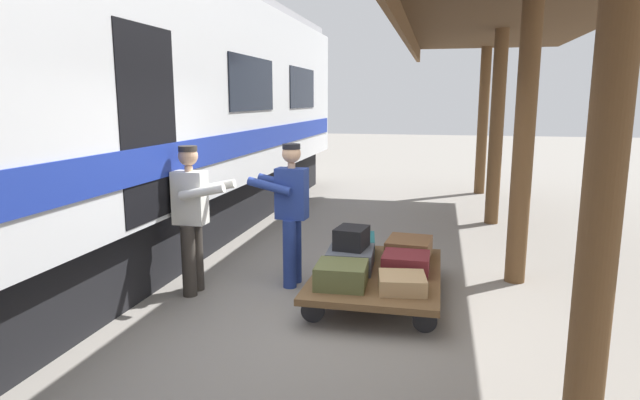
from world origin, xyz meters
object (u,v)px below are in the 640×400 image
suitcase_brown_leather (409,248)px  suitcase_slate_roller (351,259)px  suitcase_olive_duffel (341,275)px  suitcase_teal_softside (358,246)px  train_car (24,113)px  porter_by_door (192,215)px  suitcase_maroon_trunk (406,263)px  suitcase_black_hardshell (352,238)px  luggage_cart (378,274)px  porter_in_overalls (290,210)px  suitcase_tan_vintage (402,283)px

suitcase_brown_leather → suitcase_slate_roller: size_ratio=0.97×
suitcase_olive_duffel → suitcase_teal_softside: 1.16m
train_car → porter_by_door: size_ratio=10.66×
suitcase_olive_duffel → suitcase_slate_roller: (0.00, -0.58, -0.00)m
suitcase_brown_leather → suitcase_slate_roller: (0.62, 0.58, -0.00)m
suitcase_maroon_trunk → suitcase_black_hardshell: 0.67m
suitcase_teal_softside → suitcase_black_hardshell: (-0.00, 0.54, 0.24)m
suitcase_olive_duffel → porter_by_door: porter_by_door is taller
suitcase_brown_leather → suitcase_slate_roller: 0.85m
suitcase_teal_softside → porter_by_door: (1.76, 0.90, 0.50)m
train_car → suitcase_teal_softside: size_ratio=31.53×
suitcase_brown_leather → suitcase_black_hardshell: suitcase_black_hardshell is taller
porter_by_door → train_car: bearing=12.9°
suitcase_black_hardshell → porter_by_door: size_ratio=0.24×
luggage_cart → suitcase_slate_roller: size_ratio=3.54×
suitcase_black_hardshell → porter_in_overalls: 0.82m
suitcase_olive_duffel → suitcase_slate_roller: 0.58m
suitcase_olive_duffel → porter_by_door: size_ratio=0.30×
train_car → suitcase_olive_duffel: bearing=-177.7°
suitcase_tan_vintage → suitcase_olive_duffel: bearing=0.0°
luggage_cart → porter_in_overalls: (1.07, -0.20, 0.66)m
train_car → suitcase_maroon_trunk: 4.50m
suitcase_tan_vintage → suitcase_black_hardshell: size_ratio=1.15×
suitcase_olive_duffel → porter_in_overalls: porter_in_overalls is taller
suitcase_tan_vintage → suitcase_olive_duffel: suitcase_olive_duffel is taller
porter_by_door → suitcase_olive_duffel: bearing=171.7°
suitcase_brown_leather → suitcase_maroon_trunk: bearing=90.0°
suitcase_olive_duffel → suitcase_black_hardshell: size_ratio=1.27×
suitcase_slate_roller → porter_by_door: size_ratio=0.35×
suitcase_maroon_trunk → suitcase_brown_leather: suitcase_brown_leather is taller
luggage_cart → porter_in_overalls: size_ratio=1.24×
porter_in_overalls → porter_by_door: 1.13m
suitcase_tan_vintage → suitcase_slate_roller: bearing=-43.0°
suitcase_olive_duffel → suitcase_black_hardshell: suitcase_black_hardshell is taller
suitcase_teal_softside → suitcase_slate_roller: bearing=90.0°
train_car → suitcase_slate_roller: 3.93m
suitcase_black_hardshell → porter_in_overalls: porter_in_overalls is taller
suitcase_tan_vintage → suitcase_teal_softside: (0.62, -1.16, 0.04)m
suitcase_brown_leather → suitcase_teal_softside: size_ratio=1.01×
train_car → suitcase_black_hardshell: 3.85m
luggage_cart → suitcase_teal_softside: 0.68m
suitcase_slate_roller → suitcase_maroon_trunk: bearing=180.0°
suitcase_maroon_trunk → porter_in_overalls: 1.49m
suitcase_maroon_trunk → suitcase_black_hardshell: size_ratio=1.25×
suitcase_black_hardshell → porter_by_door: 1.82m
suitcase_olive_duffel → suitcase_slate_roller: size_ratio=0.86×
train_car → luggage_cart: bearing=-169.3°
suitcase_olive_duffel → suitcase_maroon_trunk: bearing=-137.0°
suitcase_slate_roller → suitcase_black_hardshell: 0.24m
suitcase_olive_duffel → suitcase_slate_roller: bearing=-90.0°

